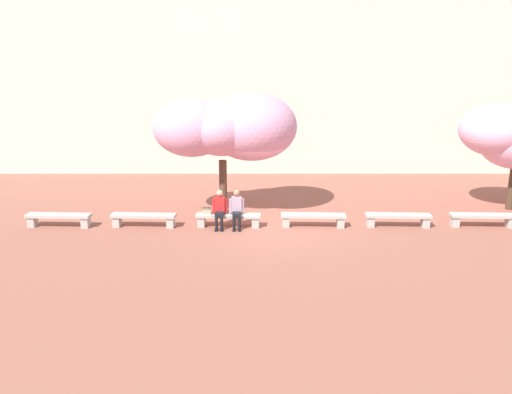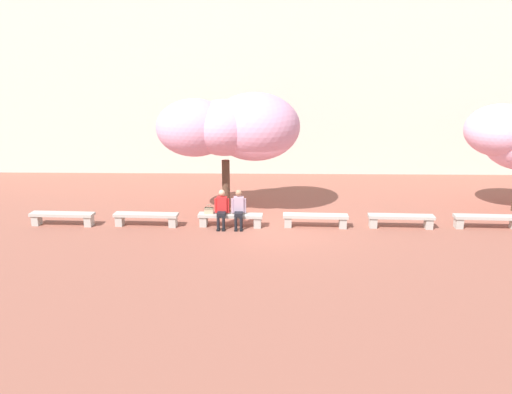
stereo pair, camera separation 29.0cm
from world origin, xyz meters
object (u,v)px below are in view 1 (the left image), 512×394
object	(u,v)px
stone_bench_west_end	(61,218)
stone_bench_east_end	(400,218)
stone_bench_near_west	(146,218)
stone_bench_center	(231,218)
handbag	(209,210)
person_seated_right	(239,208)
cherry_tree_main	(231,127)
stone_bench_far_east	(486,218)
person_seated_left	(222,208)
stone_bench_near_east	(315,218)

from	to	relation	value
stone_bench_west_end	stone_bench_east_end	world-z (taller)	same
stone_bench_near_west	stone_bench_center	size ratio (longest dim) A/B	1.00
handbag	person_seated_right	bearing A→B (deg)	-3.57
stone_bench_east_end	cherry_tree_main	world-z (taller)	cherry_tree_main
stone_bench_center	cherry_tree_main	bearing A→B (deg)	90.65
cherry_tree_main	stone_bench_west_end	bearing A→B (deg)	-164.09
stone_bench_far_east	person_seated_right	size ratio (longest dim) A/B	1.71
person_seated_left	handbag	distance (m)	0.47
stone_bench_west_end	cherry_tree_main	size ratio (longest dim) A/B	0.43
handbag	cherry_tree_main	world-z (taller)	cherry_tree_main
stone_bench_far_east	person_seated_right	xyz separation A→B (m)	(-8.39, -0.05, 0.38)
stone_bench_west_end	person_seated_right	world-z (taller)	person_seated_right
person_seated_left	stone_bench_center	bearing A→B (deg)	10.59
stone_bench_west_end	handbag	size ratio (longest dim) A/B	6.52
stone_bench_east_end	person_seated_right	distance (m)	5.51
stone_bench_near_west	person_seated_right	bearing A→B (deg)	-0.96
stone_bench_far_east	person_seated_left	size ratio (longest dim) A/B	1.71
stone_bench_near_east	handbag	distance (m)	3.64
stone_bench_west_end	person_seated_left	distance (m)	5.51
stone_bench_west_end	stone_bench_east_end	distance (m)	11.57
stone_bench_center	stone_bench_east_end	size ratio (longest dim) A/B	1.00
stone_bench_east_end	handbag	size ratio (longest dim) A/B	6.52
stone_bench_center	stone_bench_far_east	world-z (taller)	same
stone_bench_near_west	handbag	world-z (taller)	handbag
stone_bench_far_east	person_seated_left	bearing A→B (deg)	-179.66
stone_bench_west_end	stone_bench_east_end	size ratio (longest dim) A/B	1.00
person_seated_right	stone_bench_near_west	bearing A→B (deg)	179.04
stone_bench_far_east	person_seated_left	distance (m)	8.97
stone_bench_far_east	person_seated_left	xyz separation A→B (m)	(-8.97, -0.05, 0.38)
cherry_tree_main	stone_bench_center	bearing A→B (deg)	-89.35
stone_bench_west_end	cherry_tree_main	bearing A→B (deg)	15.91
stone_bench_center	cherry_tree_main	distance (m)	3.31
stone_bench_center	cherry_tree_main	xyz separation A→B (m)	(-0.02, 1.64, 2.87)
person_seated_right	cherry_tree_main	xyz separation A→B (m)	(-0.31, 1.70, 2.49)
cherry_tree_main	person_seated_right	bearing A→B (deg)	-79.81
person_seated_right	stone_bench_west_end	bearing A→B (deg)	179.50
stone_bench_near_west	person_seated_left	world-z (taller)	person_seated_left
stone_bench_near_east	person_seated_left	bearing A→B (deg)	-179.04
person_seated_left	cherry_tree_main	bearing A→B (deg)	81.03
stone_bench_near_east	handbag	world-z (taller)	handbag
person_seated_right	person_seated_left	bearing A→B (deg)	-180.00
stone_bench_west_end	cherry_tree_main	distance (m)	6.65
stone_bench_near_west	handbag	xyz separation A→B (m)	(2.16, 0.01, 0.27)
stone_bench_center	handbag	size ratio (longest dim) A/B	6.52
person_seated_left	stone_bench_west_end	bearing A→B (deg)	179.44
stone_bench_west_end	stone_bench_near_east	distance (m)	8.68
stone_bench_near_west	stone_bench_east_end	xyz separation A→B (m)	(8.68, 0.00, 0.00)
stone_bench_near_west	stone_bench_near_east	xyz separation A→B (m)	(5.79, -0.00, 0.00)
stone_bench_far_east	person_seated_right	distance (m)	8.40
stone_bench_east_end	person_seated_right	bearing A→B (deg)	-179.44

